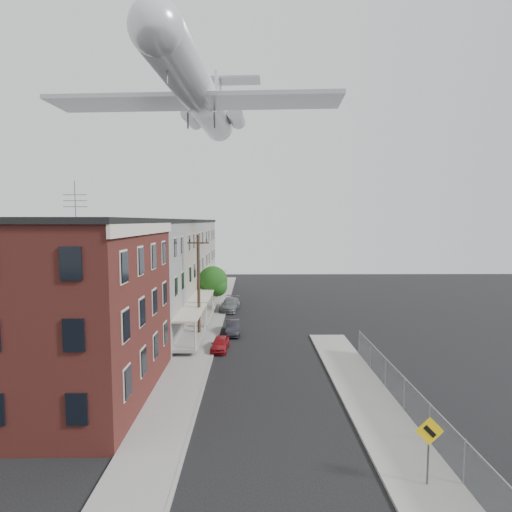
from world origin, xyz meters
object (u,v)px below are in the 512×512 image
Objects in this scene: utility_pole at (199,286)px; car_mid at (232,328)px; street_tree at (214,282)px; airplane at (200,97)px; car_far at (230,304)px; car_near at (220,344)px; warning_sign at (429,440)px.

utility_pole is 2.48× the size of car_mid.
airplane is (-0.58, -5.48, 18.06)m from street_tree.
car_far reaches higher than car_mid.
car_near is at bearing -54.19° from utility_pole.
car_far is at bearing 38.45° from street_tree.
car_far is (1.67, 1.33, -2.76)m from street_tree.
utility_pole is 1.73× the size of street_tree.
car_far is (2.00, 11.25, -3.99)m from utility_pole.
utility_pole is at bearing -94.41° from car_far.
warning_sign is at bearing -67.43° from car_far.
car_far is (-0.00, 14.02, 0.16)m from car_near.
airplane reaches higher than car_mid.
car_far reaches higher than car_near.
car_mid is 0.76× the size of car_far.
street_tree is 9.01m from car_mid.
airplane is (-3.00, 2.72, 20.91)m from car_mid.
car_near is at bearing -72.67° from airplane.
utility_pole is at bearing 120.48° from warning_sign.
car_far is at bearing 106.90° from warning_sign.
utility_pole is 2.89× the size of car_near.
car_mid is (-8.45, 20.75, -1.28)m from warning_sign.
car_near is 0.11× the size of airplane.
utility_pole is (-11.20, 19.03, 2.79)m from warning_sign.
car_mid is at bearing -73.55° from street_tree.
street_tree is 18.88m from airplane.
street_tree reaches higher than car_near.
street_tree is (-10.87, 28.95, 1.57)m from warning_sign.
warning_sign is 30.96m from street_tree.
street_tree is at bearing 83.95° from airplane.
airplane is at bearing 93.25° from utility_pole.
utility_pole reaches higher than car_far.
airplane is at bearing 111.04° from car_near.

